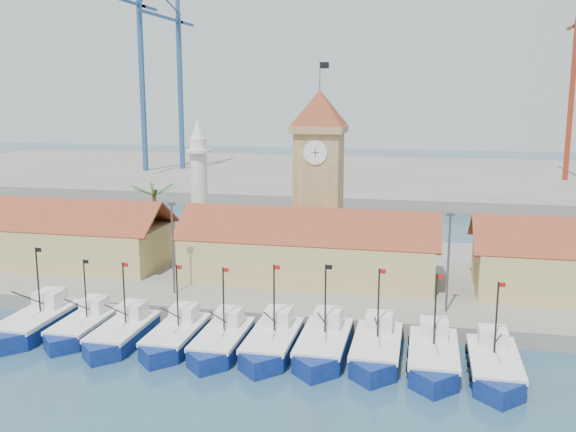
% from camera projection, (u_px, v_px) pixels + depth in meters
% --- Properties ---
extents(ground, '(400.00, 400.00, 0.00)m').
position_uv_depth(ground, '(262.00, 368.00, 49.36)').
color(ground, '#1E3B50').
rests_on(ground, ground).
extents(quay, '(140.00, 32.00, 1.50)m').
position_uv_depth(quay, '(315.00, 274.00, 72.27)').
color(quay, gray).
rests_on(quay, ground).
extents(terminal, '(240.00, 80.00, 2.00)m').
position_uv_depth(terminal, '(375.00, 177.00, 154.79)').
color(terminal, gray).
rests_on(terminal, ground).
extents(boat_0, '(3.85, 10.55, 7.98)m').
position_uv_depth(boat_0, '(35.00, 324.00, 56.41)').
color(boat_0, navy).
rests_on(boat_0, ground).
extents(boat_1, '(3.40, 9.31, 7.05)m').
position_uv_depth(boat_1, '(82.00, 328.00, 55.78)').
color(boat_1, navy).
rests_on(boat_1, ground).
extents(boat_2, '(3.49, 9.57, 7.24)m').
position_uv_depth(boat_2, '(121.00, 335.00, 54.10)').
color(boat_2, navy).
rests_on(boat_2, ground).
extents(boat_3, '(3.48, 9.52, 7.20)m').
position_uv_depth(boat_3, '(175.00, 338.00, 53.45)').
color(boat_3, navy).
rests_on(boat_3, ground).
extents(boat_4, '(3.51, 9.62, 7.28)m').
position_uv_depth(boat_4, '(221.00, 343.00, 52.40)').
color(boat_4, navy).
rests_on(boat_4, ground).
extents(boat_5, '(3.67, 10.07, 7.62)m').
position_uv_depth(boat_5, '(272.00, 344.00, 52.02)').
color(boat_5, navy).
rests_on(boat_5, ground).
extents(boat_6, '(3.76, 10.31, 7.80)m').
position_uv_depth(boat_6, '(323.00, 347.00, 51.47)').
color(boat_6, navy).
rests_on(boat_6, ground).
extents(boat_7, '(3.71, 10.16, 7.69)m').
position_uv_depth(boat_7, '(376.00, 351.00, 50.63)').
color(boat_7, navy).
rests_on(boat_7, ground).
extents(boat_8, '(3.73, 10.21, 7.72)m').
position_uv_depth(boat_8, '(433.00, 359.00, 49.07)').
color(boat_8, navy).
rests_on(boat_8, ground).
extents(boat_9, '(3.64, 9.98, 7.56)m').
position_uv_depth(boat_9, '(495.00, 368.00, 47.51)').
color(boat_9, navy).
rests_on(boat_9, ground).
extents(hall_left, '(31.20, 10.13, 7.61)m').
position_uv_depth(hall_left, '(38.00, 241.00, 74.41)').
color(hall_left, tan).
rests_on(hall_left, quay).
extents(hall_center, '(27.04, 10.13, 7.61)m').
position_uv_depth(hall_center, '(309.00, 255.00, 67.82)').
color(hall_center, tan).
rests_on(hall_center, quay).
extents(clock_tower, '(5.80, 5.80, 22.70)m').
position_uv_depth(clock_tower, '(319.00, 173.00, 72.07)').
color(clock_tower, tan).
rests_on(clock_tower, quay).
extents(minaret, '(3.00, 3.00, 16.30)m').
position_uv_depth(minaret, '(199.00, 186.00, 77.51)').
color(minaret, silver).
rests_on(minaret, quay).
extents(palm_tree, '(5.60, 5.03, 8.39)m').
position_uv_depth(palm_tree, '(155.00, 216.00, 77.27)').
color(palm_tree, brown).
rests_on(palm_tree, quay).
extents(lamp_posts, '(80.70, 0.25, 9.03)m').
position_uv_depth(lamp_posts, '(299.00, 250.00, 59.56)').
color(lamp_posts, '#3F3F44').
rests_on(lamp_posts, quay).
extents(crane_blue_far, '(1.00, 38.14, 47.28)m').
position_uv_depth(crane_blue_far, '(137.00, 59.00, 151.43)').
color(crane_blue_far, '#2B4E83').
rests_on(crane_blue_far, terminal).
extents(crane_blue_near, '(1.00, 32.74, 44.00)m').
position_uv_depth(crane_blue_near, '(178.00, 70.00, 156.77)').
color(crane_blue_near, '#2B4E83').
rests_on(crane_blue_near, terminal).
extents(crane_red_right, '(1.00, 32.28, 40.99)m').
position_uv_depth(crane_red_right, '(575.00, 74.00, 135.56)').
color(crane_red_right, maroon).
rests_on(crane_red_right, terminal).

